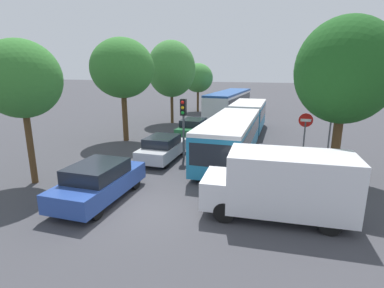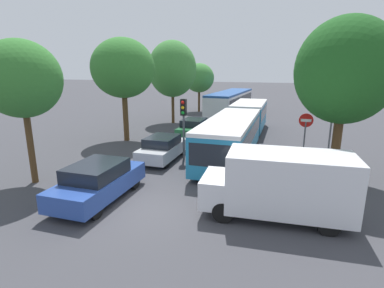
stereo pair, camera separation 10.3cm
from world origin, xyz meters
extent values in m
plane|color=#3D3D42|center=(0.00, 0.00, 0.00)|extent=(200.00, 200.00, 0.00)
cube|color=teal|center=(1.84, 7.06, 1.20)|extent=(2.59, 8.85, 1.90)
cube|color=black|center=(1.84, 7.06, 1.55)|extent=(2.60, 8.50, 0.83)
cube|color=silver|center=(1.84, 7.06, 2.25)|extent=(2.59, 8.85, 0.19)
cube|color=teal|center=(1.62, 15.39, 1.20)|extent=(2.52, 6.08, 1.90)
cube|color=black|center=(1.62, 15.39, 1.55)|extent=(2.53, 5.84, 0.83)
cube|color=silver|center=(1.62, 15.39, 2.25)|extent=(2.52, 6.08, 0.19)
cylinder|color=black|center=(1.71, 11.92, 1.20)|extent=(1.77, 0.97, 1.75)
cube|color=black|center=(1.96, 2.70, 1.43)|extent=(2.08, 0.15, 1.02)
cylinder|color=black|center=(2.91, 4.27, 0.46)|extent=(0.30, 0.93, 0.93)
cylinder|color=black|center=(0.92, 4.22, 0.46)|extent=(0.30, 0.93, 0.93)
cylinder|color=black|center=(2.76, 9.90, 0.46)|extent=(0.30, 0.93, 0.93)
cylinder|color=black|center=(0.78, 9.85, 0.46)|extent=(0.30, 0.93, 0.93)
cylinder|color=black|center=(2.62, 15.41, 0.46)|extent=(0.30, 0.93, 0.93)
cylinder|color=black|center=(0.63, 15.36, 0.46)|extent=(0.30, 0.93, 0.93)
cube|color=silver|center=(-1.71, 23.87, 1.28)|extent=(3.02, 11.67, 2.01)
cube|color=black|center=(-1.71, 23.87, 1.65)|extent=(3.02, 11.09, 0.85)
cube|color=#234C93|center=(-1.71, 23.87, 2.39)|extent=(3.02, 11.67, 0.20)
cylinder|color=black|center=(-2.64, 27.73, 0.50)|extent=(0.34, 1.02, 1.01)
cylinder|color=black|center=(-0.48, 27.64, 0.50)|extent=(0.34, 1.02, 1.01)
cylinder|color=black|center=(-2.92, 20.44, 0.50)|extent=(0.34, 1.02, 1.01)
cylinder|color=black|center=(-0.77, 20.36, 0.50)|extent=(0.34, 1.02, 1.01)
cube|color=#284799|center=(-1.90, 0.08, 0.62)|extent=(1.95, 4.38, 0.70)
cube|color=black|center=(-1.89, -0.03, 1.24)|extent=(1.75, 2.31, 0.54)
cylinder|color=black|center=(-2.70, 1.44, 0.33)|extent=(0.24, 0.67, 0.66)
cylinder|color=black|center=(-1.16, 1.48, 0.33)|extent=(0.24, 0.67, 0.66)
cylinder|color=black|center=(-2.63, -1.33, 0.33)|extent=(0.24, 0.67, 0.66)
cylinder|color=black|center=(-1.09, -1.29, 0.33)|extent=(0.24, 0.67, 0.66)
cube|color=#B7BABF|center=(-1.71, 5.70, 0.56)|extent=(1.76, 3.97, 0.64)
cube|color=black|center=(-1.70, 5.61, 1.12)|extent=(1.58, 2.10, 0.49)
cylinder|color=black|center=(-2.44, 6.94, 0.30)|extent=(0.22, 0.60, 0.60)
cylinder|color=black|center=(-1.04, 6.98, 0.30)|extent=(0.22, 0.60, 0.60)
cylinder|color=black|center=(-2.37, 4.42, 0.30)|extent=(0.22, 0.60, 0.60)
cylinder|color=black|center=(-0.98, 4.46, 0.30)|extent=(0.22, 0.60, 0.60)
cube|color=#236638|center=(-1.87, 11.72, 0.56)|extent=(1.77, 3.99, 0.64)
cube|color=black|center=(-1.87, 11.63, 1.13)|extent=(1.59, 2.10, 0.49)
cylinder|color=black|center=(-2.60, 12.97, 0.30)|extent=(0.22, 0.61, 0.60)
cylinder|color=black|center=(-1.20, 13.00, 0.30)|extent=(0.22, 0.61, 0.60)
cylinder|color=black|center=(-2.54, 10.44, 0.30)|extent=(0.22, 0.61, 0.60)
cylinder|color=black|center=(-1.14, 10.48, 0.30)|extent=(0.22, 0.61, 0.60)
cube|color=silver|center=(5.13, 0.90, 1.31)|extent=(4.25, 2.33, 2.00)
cube|color=silver|center=(2.64, 0.69, 0.84)|extent=(1.05, 1.97, 1.00)
cylinder|color=black|center=(3.11, -0.11, 0.36)|extent=(0.74, 0.30, 0.72)
cylinder|color=black|center=(2.97, 1.56, 0.36)|extent=(0.74, 0.30, 0.72)
cylinder|color=black|center=(6.40, 0.16, 0.36)|extent=(0.74, 0.30, 0.72)
cylinder|color=black|center=(6.26, 1.83, 0.36)|extent=(0.74, 0.30, 0.72)
cylinder|color=#56595E|center=(-0.65, 6.22, 1.70)|extent=(0.12, 0.12, 3.40)
cube|color=black|center=(-0.65, 6.22, 2.95)|extent=(0.33, 0.25, 0.90)
sphere|color=red|center=(-0.65, 6.07, 3.23)|extent=(0.18, 0.18, 0.18)
sphere|color=#EAAD14|center=(-0.65, 6.07, 2.95)|extent=(0.18, 0.18, 0.18)
sphere|color=green|center=(-0.65, 6.07, 2.67)|extent=(0.18, 0.18, 0.18)
cylinder|color=#56595E|center=(5.70, 6.92, 1.20)|extent=(0.08, 0.08, 2.40)
cylinder|color=red|center=(5.70, 6.92, 2.47)|extent=(0.70, 0.03, 0.70)
cube|color=white|center=(5.70, 6.90, 2.47)|extent=(0.50, 0.04, 0.14)
cylinder|color=#56595E|center=(7.10, 8.87, 1.80)|extent=(0.10, 0.10, 3.60)
cube|color=#197A38|center=(7.10, 8.87, 3.30)|extent=(0.36, 1.38, 0.28)
cube|color=#197A38|center=(7.10, 8.87, 2.96)|extent=(0.36, 1.38, 0.28)
cylinder|color=#51381E|center=(-5.79, 0.66, 1.69)|extent=(0.28, 0.28, 3.38)
ellipsoid|color=#33752D|center=(-5.79, 0.66, 4.60)|extent=(3.27, 3.27, 3.26)
cylinder|color=#51381E|center=(-6.12, 9.14, 1.76)|extent=(0.37, 0.37, 3.52)
ellipsoid|color=#33752D|center=(-6.12, 9.14, 5.03)|extent=(4.29, 4.29, 4.02)
cylinder|color=#51381E|center=(-5.63, 16.65, 1.53)|extent=(0.27, 0.27, 3.05)
ellipsoid|color=#3D7F38|center=(-5.63, 16.65, 4.94)|extent=(4.34, 4.34, 5.02)
ellipsoid|color=#286623|center=(-5.49, 16.75, 4.18)|extent=(2.61, 2.61, 2.76)
cylinder|color=#51381E|center=(-5.63, 24.67, 1.33)|extent=(0.26, 0.26, 2.66)
ellipsoid|color=#3D7F38|center=(-5.63, 24.67, 3.91)|extent=(3.45, 3.45, 3.32)
ellipsoid|color=#33752D|center=(-5.90, 25.08, 3.41)|extent=(2.07, 2.07, 1.83)
cylinder|color=#51381E|center=(7.00, 5.30, 1.62)|extent=(0.39, 0.39, 3.24)
ellipsoid|color=#1E561E|center=(7.00, 5.30, 4.92)|extent=(4.15, 4.15, 4.50)
ellipsoid|color=#3D7F38|center=(6.89, 5.69, 4.25)|extent=(2.49, 2.49, 2.48)
camera|label=1|loc=(5.00, -9.12, 5.05)|focal=28.00mm
camera|label=2|loc=(5.10, -9.09, 5.05)|focal=28.00mm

